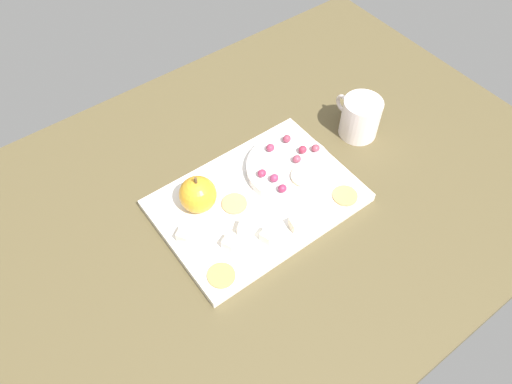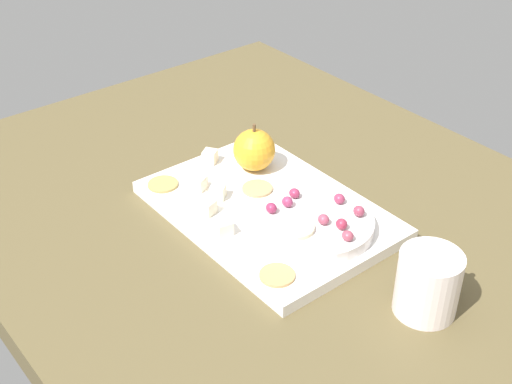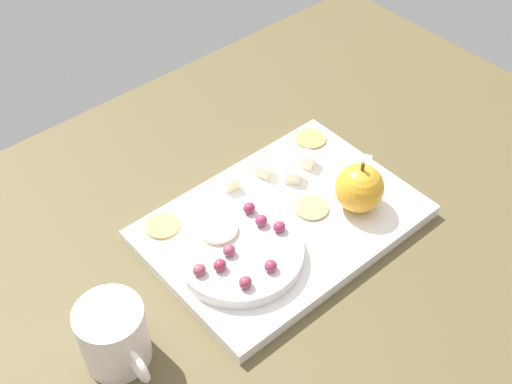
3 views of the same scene
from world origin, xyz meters
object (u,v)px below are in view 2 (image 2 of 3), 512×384
at_px(cracker_1, 163,184).
at_px(grape_0, 348,235).
at_px(cracker_0, 255,189).
at_px(grape_2, 359,211).
at_px(grape_3, 294,193).
at_px(apple_whole, 254,150).
at_px(cup, 429,283).
at_px(grape_7, 287,202).
at_px(apple_slice_0, 296,228).
at_px(cheese_cube_2, 224,228).
at_px(cheese_cube_4, 207,207).
at_px(grape_4, 271,208).
at_px(grape_1, 339,199).
at_px(platter, 268,210).
at_px(grape_5, 323,220).
at_px(cheese_cube_0, 199,183).
at_px(cheese_cube_3, 218,192).
at_px(grape_6, 342,224).
at_px(serving_dish, 315,224).
at_px(cracker_2, 277,275).
at_px(cheese_cube_1, 210,157).

relative_size(cracker_1, grape_0, 2.76).
relative_size(cracker_0, cracker_1, 1.00).
height_order(grape_2, grape_3, grape_2).
relative_size(apple_whole, cup, 0.61).
relative_size(grape_3, grape_7, 1.00).
distance_m(cracker_1, apple_slice_0, 0.24).
height_order(cheese_cube_2, cup, cup).
bearing_deg(cup, cheese_cube_4, 18.45).
bearing_deg(apple_slice_0, cheese_cube_2, 42.50).
distance_m(cracker_0, grape_4, 0.09).
height_order(grape_1, apple_slice_0, grape_1).
relative_size(platter, grape_5, 21.30).
height_order(grape_1, grape_2, same).
bearing_deg(cracker_1, grape_3, -145.34).
relative_size(cheese_cube_0, grape_2, 1.25).
bearing_deg(cracker_0, cup, -177.38).
xyz_separation_m(cheese_cube_2, grape_3, (-0.01, -0.12, 0.01)).
height_order(platter, grape_7, grape_7).
relative_size(grape_0, grape_7, 1.00).
bearing_deg(apple_slice_0, cheese_cube_3, 7.84).
xyz_separation_m(cheese_cube_0, grape_4, (-0.13, -0.03, 0.02)).
height_order(grape_7, apple_slice_0, grape_7).
height_order(cracker_1, grape_6, grape_6).
distance_m(cheese_cube_2, grape_2, 0.19).
height_order(cheese_cube_0, cracker_0, cheese_cube_0).
distance_m(apple_whole, cracker_0, 0.07).
distance_m(cheese_cube_4, grape_3, 0.12).
distance_m(platter, grape_4, 0.06).
xyz_separation_m(grape_5, grape_6, (-0.02, -0.01, 0.00)).
bearing_deg(grape_7, platter, 2.85).
height_order(cheese_cube_3, grape_4, grape_4).
xyz_separation_m(serving_dish, grape_7, (0.05, 0.01, 0.02)).
xyz_separation_m(apple_whole, grape_4, (-0.13, 0.07, -0.01)).
relative_size(cheese_cube_0, grape_7, 1.25).
relative_size(cheese_cube_3, grape_0, 1.25).
height_order(serving_dish, grape_5, grape_5).
height_order(cheese_cube_2, cheese_cube_4, same).
xyz_separation_m(cheese_cube_3, grape_4, (-0.10, -0.02, 0.02)).
distance_m(grape_3, apple_slice_0, 0.08).
relative_size(cracker_2, grape_5, 2.76).
relative_size(cheese_cube_0, grape_0, 1.25).
height_order(grape_1, grape_3, same).
relative_size(serving_dish, cup, 1.49).
bearing_deg(apple_whole, grape_0, 171.96).
relative_size(cheese_cube_1, grape_7, 1.25).
bearing_deg(apple_slice_0, apple_whole, -22.00).
height_order(serving_dish, cracker_0, serving_dish).
height_order(cheese_cube_2, grape_5, grape_5).
relative_size(cracker_2, cup, 0.42).
xyz_separation_m(cheese_cube_3, grape_2, (-0.18, -0.11, 0.02)).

